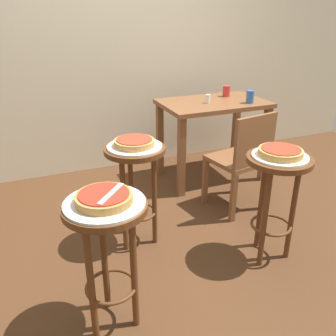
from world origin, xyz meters
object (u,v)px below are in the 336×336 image
at_px(pizza_foreground, 104,198).
at_px(pizza_leftside, 134,142).
at_px(serving_plate_middle, 280,156).
at_px(stool_leftside, 136,173).
at_px(dining_table, 213,115).
at_px(cup_near_edge, 250,97).
at_px(condiment_shaker, 208,99).
at_px(serving_plate_leftside, 135,146).
at_px(wooden_chair, 243,158).
at_px(stool_foreground, 107,238).
at_px(stool_middle, 276,184).
at_px(pizza_server_knife, 111,193).
at_px(pizza_middle, 281,152).
at_px(cup_far_edge, 226,91).
at_px(serving_plate_foreground, 104,203).

distance_m(pizza_foreground, pizza_leftside, 0.76).
height_order(serving_plate_middle, stool_leftside, serving_plate_middle).
height_order(dining_table, cup_near_edge, cup_near_edge).
height_order(cup_near_edge, condiment_shaker, cup_near_edge).
distance_m(serving_plate_leftside, wooden_chair, 0.99).
xyz_separation_m(stool_foreground, serving_plate_leftside, (0.36, 0.67, 0.19)).
xyz_separation_m(serving_plate_middle, cup_near_edge, (0.53, 1.12, 0.09)).
distance_m(stool_middle, pizza_server_knife, 1.15).
distance_m(stool_leftside, pizza_leftside, 0.22).
bearing_deg(pizza_leftside, pizza_middle, -33.20).
bearing_deg(cup_far_edge, serving_plate_foreground, -135.11).
bearing_deg(dining_table, cup_far_edge, 31.95).
relative_size(serving_plate_middle, condiment_shaker, 4.43).
distance_m(pizza_middle, stool_leftside, 0.96).
distance_m(pizza_middle, wooden_chair, 0.72).
relative_size(stool_middle, cup_far_edge, 7.04).
bearing_deg(pizza_leftside, dining_table, 37.63).
relative_size(dining_table, condiment_shaker, 12.58).
bearing_deg(wooden_chair, pizza_server_knife, -147.55).
xyz_separation_m(stool_foreground, pizza_middle, (1.14, 0.16, 0.22)).
height_order(serving_plate_middle, cup_near_edge, cup_near_edge).
relative_size(serving_plate_middle, pizza_middle, 1.28).
height_order(stool_foreground, wooden_chair, wooden_chair).
xyz_separation_m(pizza_leftside, cup_far_edge, (1.25, 0.93, 0.05)).
bearing_deg(wooden_chair, serving_plate_middle, -104.74).
bearing_deg(pizza_foreground, dining_table, 46.50).
height_order(stool_leftside, cup_far_edge, cup_far_edge).
xyz_separation_m(pizza_foreground, cup_far_edge, (1.61, 1.60, 0.05)).
xyz_separation_m(stool_middle, serving_plate_middle, (0.00, 0.00, 0.19)).
height_order(stool_leftside, pizza_leftside, pizza_leftside).
distance_m(serving_plate_leftside, dining_table, 1.31).
distance_m(serving_plate_middle, cup_near_edge, 1.24).
distance_m(serving_plate_foreground, stool_leftside, 0.79).
bearing_deg(pizza_leftside, wooden_chair, 7.08).
xyz_separation_m(serving_plate_leftside, cup_near_edge, (1.31, 0.61, 0.09)).
bearing_deg(pizza_leftside, stool_leftside, 165.96).
xyz_separation_m(stool_foreground, pizza_leftside, (0.36, 0.67, 0.22)).
xyz_separation_m(pizza_foreground, pizza_middle, (1.14, 0.16, 0.00)).
xyz_separation_m(serving_plate_leftside, dining_table, (1.03, 0.79, -0.11)).
xyz_separation_m(serving_plate_middle, cup_far_edge, (0.47, 1.44, 0.08)).
relative_size(stool_middle, pizza_middle, 2.73).
distance_m(cup_far_edge, wooden_chair, 0.94).
height_order(stool_middle, dining_table, dining_table).
bearing_deg(condiment_shaker, pizza_server_knife, -131.48).
bearing_deg(cup_far_edge, stool_middle, -108.06).
distance_m(stool_middle, pizza_middle, 0.22).
bearing_deg(cup_near_edge, stool_foreground, -142.46).
bearing_deg(pizza_leftside, serving_plate_middle, -33.20).
distance_m(pizza_foreground, serving_plate_middle, 1.15).
height_order(stool_leftside, cup_near_edge, cup_near_edge).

